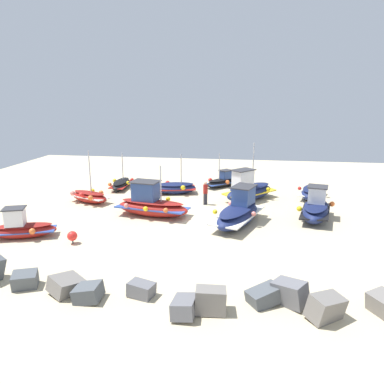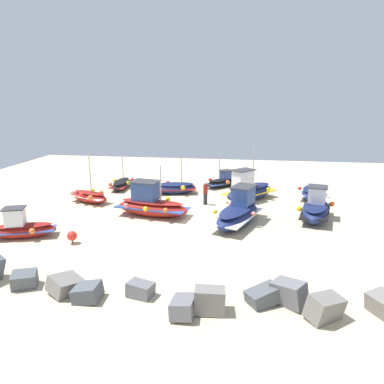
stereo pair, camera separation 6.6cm
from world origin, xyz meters
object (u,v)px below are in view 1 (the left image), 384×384
Objects in this scene: fishing_boat_1 at (22,228)px; fishing_boat_9 at (223,181)px; fishing_boat_8 at (249,190)px; fishing_boat_4 at (175,188)px; person_walking at (205,192)px; fishing_boat_0 at (151,205)px; fishing_boat_6 at (89,196)px; fishing_boat_3 at (312,192)px; fishing_boat_5 at (239,212)px; fishing_boat_7 at (121,184)px; mooring_buoy_0 at (72,236)px; fishing_boat_2 at (316,209)px.

fishing_boat_9 is (-9.84, -12.98, -0.08)m from fishing_boat_1.
fishing_boat_4 is at bearing -57.01° from fishing_boat_8.
fishing_boat_0 is at bearing 98.35° from person_walking.
fishing_boat_6 is at bearing -35.16° from fishing_boat_8.
fishing_boat_6 is 10.94m from fishing_boat_9.
fishing_boat_3 is 0.71× the size of fishing_boat_5.
fishing_boat_0 is 7.79m from fishing_boat_7.
fishing_boat_0 is 5.82m from mooring_buoy_0.
fishing_boat_1 is 0.96× the size of fishing_boat_3.
fishing_boat_2 is 6.05× the size of mooring_buoy_0.
fishing_boat_0 is at bearing 178.47° from fishing_boat_6.
mooring_buoy_0 is (-2.27, 7.27, -0.04)m from fishing_boat_6.
fishing_boat_0 is 1.40× the size of fishing_boat_1.
mooring_buoy_0 is at bearing 0.08° from fishing_boat_8.
fishing_boat_1 is at bearing 45.13° from fishing_boat_4.
fishing_boat_7 reaches higher than fishing_boat_9.
fishing_boat_1 is at bearing -10.24° from fishing_boat_7.
fishing_boat_0 is 0.95× the size of fishing_boat_5.
mooring_buoy_0 is (2.86, 5.05, -0.32)m from fishing_boat_0.
fishing_boat_6 reaches higher than fishing_boat_2.
fishing_boat_4 is 1.15× the size of fishing_boat_9.
fishing_boat_8 is at bearing -105.69° from fishing_boat_9.
fishing_boat_1 is at bearing 129.01° from fishing_boat_5.
fishing_boat_7 is at bearing -57.66° from fishing_boat_8.
fishing_boat_2 is at bearing 140.67° from fishing_boat_4.
fishing_boat_9 is (6.21, -7.55, -0.20)m from fishing_boat_2.
fishing_boat_1 is 0.93× the size of fishing_boat_6.
mooring_buoy_0 is (-1.39, 11.57, 0.04)m from fishing_boat_7.
fishing_boat_1 reaches higher than person_walking.
fishing_boat_7 is (9.76, -7.26, -0.34)m from fishing_boat_5.
person_walking is (7.05, -2.15, 0.27)m from fishing_boat_2.
fishing_boat_2 is 15.52m from fishing_boat_7.
fishing_boat_7 is 2.08× the size of person_walking.
fishing_boat_2 is 1.19× the size of fishing_boat_7.
fishing_boat_7 is (14.41, -5.75, -0.30)m from fishing_boat_2.
fishing_boat_0 is 5.60m from fishing_boat_6.
person_walking is at bearing -153.27° from fishing_boat_6.
fishing_boat_8 is 1.41× the size of fishing_boat_9.
fishing_boat_1 is at bearing 95.27° from person_walking.
fishing_boat_4 reaches higher than mooring_buoy_0.
fishing_boat_6 is at bearing 168.54° from fishing_boat_9.
fishing_boat_6 is 7.62m from mooring_buoy_0.
mooring_buoy_0 is at bearing 4.94° from fishing_boat_7.
fishing_boat_0 reaches higher than fishing_boat_3.
fishing_boat_8 reaches higher than fishing_boat_5.
fishing_boat_8 is (-10.35, 1.96, 0.40)m from fishing_boat_7.
fishing_boat_4 reaches higher than person_walking.
fishing_boat_6 is (-0.76, -6.88, -0.10)m from fishing_boat_1.
fishing_boat_2 reaches higher than fishing_boat_1.
fishing_boat_9 is (-3.95, -8.32, -0.26)m from fishing_boat_0.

